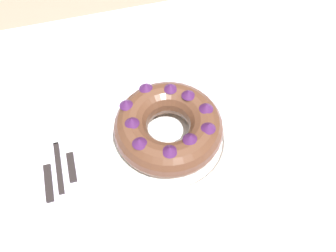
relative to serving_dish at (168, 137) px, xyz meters
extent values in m
plane|color=gray|center=(0.03, 0.00, -0.73)|extent=(8.00, 8.00, 0.00)
cube|color=silver|center=(0.03, 0.00, -0.03)|extent=(1.53, 1.08, 0.03)
cylinder|color=brown|center=(0.72, 0.47, -0.39)|extent=(0.06, 0.06, 0.69)
cylinder|color=white|center=(0.00, 0.00, -0.01)|extent=(0.28, 0.28, 0.01)
torus|color=white|center=(0.00, 0.00, 0.00)|extent=(0.29, 0.29, 0.01)
torus|color=#4C2D1E|center=(0.00, 0.00, 0.05)|extent=(0.25, 0.25, 0.08)
cone|color=#3D1947|center=(0.03, 0.08, 0.09)|extent=(0.03, 0.03, 0.02)
cone|color=#3D1947|center=(-0.03, 0.09, 0.09)|extent=(0.04, 0.04, 0.02)
cone|color=#3D1947|center=(-0.08, 0.06, 0.09)|extent=(0.04, 0.04, 0.02)
cone|color=#3D1947|center=(-0.08, 0.00, 0.09)|extent=(0.04, 0.04, 0.02)
cone|color=#3D1947|center=(-0.08, -0.05, 0.09)|extent=(0.05, 0.05, 0.02)
cone|color=#3D1947|center=(-0.02, -0.09, 0.09)|extent=(0.04, 0.04, 0.02)
cone|color=#3D1947|center=(0.03, -0.07, 0.09)|extent=(0.05, 0.05, 0.02)
cone|color=#3D1947|center=(0.07, -0.05, 0.09)|extent=(0.04, 0.04, 0.02)
cone|color=#3D1947|center=(0.09, 0.00, 0.09)|extent=(0.05, 0.05, 0.02)
cone|color=#3D1947|center=(0.06, 0.04, 0.09)|extent=(0.05, 0.05, 0.02)
cube|color=black|center=(-0.26, -0.01, -0.01)|extent=(0.01, 0.14, 0.01)
cube|color=silver|center=(-0.26, 0.09, -0.01)|extent=(0.02, 0.05, 0.01)
cube|color=black|center=(-0.29, -0.04, -0.01)|extent=(0.02, 0.09, 0.01)
cube|color=silver|center=(-0.29, 0.07, -0.01)|extent=(0.02, 0.11, 0.00)
cube|color=black|center=(-0.24, -0.01, -0.01)|extent=(0.02, 0.08, 0.01)
cube|color=silver|center=(-0.24, 0.07, -0.01)|extent=(0.02, 0.09, 0.00)
camera|label=1|loc=(-0.12, -0.41, 0.67)|focal=35.00mm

